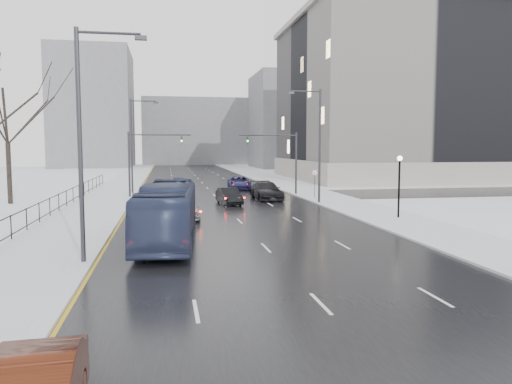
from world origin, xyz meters
TOP-DOWN VIEW (x-y plane):
  - road at (0.00, 60.00)m, footprint 16.00×150.00m
  - cross_road at (0.00, 48.00)m, footprint 130.00×10.00m
  - sidewalk_left at (-10.50, 60.00)m, footprint 5.00×150.00m
  - sidewalk_right at (10.50, 60.00)m, footprint 5.00×150.00m
  - park_strip at (-20.00, 60.00)m, footprint 14.00×150.00m
  - tree_park_e at (-18.20, 44.00)m, footprint 9.45×9.45m
  - iron_fence at (-13.00, 30.00)m, footprint 0.06×70.00m
  - streetlight_r_mid at (8.17, 40.00)m, footprint 2.95×0.25m
  - streetlight_l_near at (-8.17, 20.00)m, footprint 2.95×0.25m
  - streetlight_l_far at (-8.17, 52.00)m, footprint 2.95×0.25m
  - lamppost_r_mid at (11.00, 30.00)m, footprint 0.36×0.36m
  - mast_signal_right at (7.33, 48.00)m, footprint 6.10×0.33m
  - mast_signal_left at (-7.33, 48.00)m, footprint 6.10×0.33m
  - no_uturn_sign at (9.20, 44.00)m, footprint 0.60×0.06m
  - civic_building at (35.00, 72.00)m, footprint 41.00×31.00m
  - bldg_far_right at (28.00, 115.00)m, footprint 24.00×20.00m
  - bldg_far_left at (-22.00, 125.00)m, footprint 18.00×22.00m
  - bldg_far_center at (4.00, 140.00)m, footprint 30.00×18.00m
  - bus at (-4.80, 24.29)m, footprint 3.51×11.45m
  - sedan_center_near at (-3.50, 32.73)m, footprint 1.80×4.26m
  - sedan_right_near at (0.50, 40.84)m, footprint 2.03×4.53m
  - sedan_right_cross at (3.50, 55.38)m, footprint 2.99×5.71m
  - sedan_right_far at (4.50, 44.20)m, footprint 2.59×5.84m
  - sedan_center_far at (-3.50, 55.46)m, footprint 2.14×4.68m

SIDE VIEW (x-z plane):
  - tree_park_e at x=-18.20m, z-range -6.75..6.75m
  - road at x=0.00m, z-range 0.00..0.04m
  - cross_road at x=0.00m, z-range 0.00..0.04m
  - park_strip at x=-20.00m, z-range 0.00..0.12m
  - sidewalk_left at x=-10.50m, z-range 0.00..0.16m
  - sidewalk_right at x=10.50m, z-range 0.00..0.16m
  - sedan_center_near at x=-3.50m, z-range 0.04..1.48m
  - sedan_right_near at x=0.50m, z-range 0.04..1.48m
  - sedan_right_cross at x=3.50m, z-range 0.04..1.57m
  - sedan_center_far at x=-3.50m, z-range 0.04..1.59m
  - sedan_right_far at x=4.50m, z-range 0.04..1.71m
  - iron_fence at x=-13.00m, z-range 0.26..1.56m
  - bus at x=-4.80m, z-range 0.04..3.18m
  - no_uturn_sign at x=9.20m, z-range 0.95..3.65m
  - lamppost_r_mid at x=11.00m, z-range 0.80..5.08m
  - mast_signal_right at x=7.33m, z-range 0.86..7.36m
  - mast_signal_left at x=-7.33m, z-range 0.86..7.36m
  - streetlight_r_mid at x=8.17m, z-range 0.62..10.62m
  - streetlight_l_near at x=-8.17m, z-range 0.62..10.62m
  - streetlight_l_far at x=-8.17m, z-range 0.62..10.62m
  - bldg_far_center at x=4.00m, z-range 0.00..18.00m
  - bldg_far_right at x=28.00m, z-range 0.00..22.00m
  - civic_building at x=35.00m, z-range -1.19..23.61m
  - bldg_far_left at x=-22.00m, z-range 0.00..28.00m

